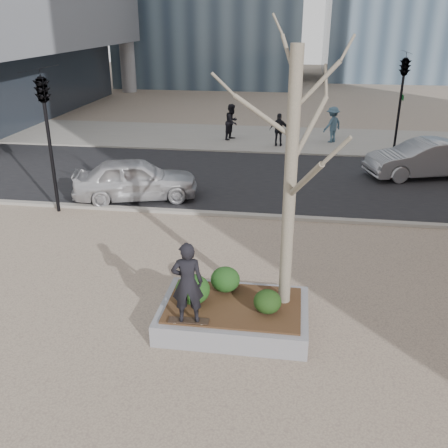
# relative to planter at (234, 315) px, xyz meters

# --- Properties ---
(ground) EXTENTS (120.00, 120.00, 0.00)m
(ground) POSITION_rel_planter_xyz_m (-1.00, 0.00, -0.23)
(ground) COLOR gray
(ground) RESTS_ON ground
(street) EXTENTS (60.00, 8.00, 0.02)m
(street) POSITION_rel_planter_xyz_m (-1.00, 10.00, -0.21)
(street) COLOR black
(street) RESTS_ON ground
(far_sidewalk) EXTENTS (60.00, 6.00, 0.02)m
(far_sidewalk) POSITION_rel_planter_xyz_m (-1.00, 17.00, -0.21)
(far_sidewalk) COLOR gray
(far_sidewalk) RESTS_ON ground
(planter) EXTENTS (3.00, 2.00, 0.45)m
(planter) POSITION_rel_planter_xyz_m (0.00, 0.00, 0.00)
(planter) COLOR gray
(planter) RESTS_ON ground
(planter_mulch) EXTENTS (2.70, 1.70, 0.04)m
(planter_mulch) POSITION_rel_planter_xyz_m (0.00, 0.00, 0.25)
(planter_mulch) COLOR #382314
(planter_mulch) RESTS_ON planter
(sycamore_tree) EXTENTS (2.80, 2.80, 6.60)m
(sycamore_tree) POSITION_rel_planter_xyz_m (1.00, 0.30, 3.56)
(sycamore_tree) COLOR gray
(sycamore_tree) RESTS_ON planter_mulch
(shrub_left) EXTENTS (0.70, 0.70, 0.60)m
(shrub_left) POSITION_rel_planter_xyz_m (-0.84, -0.04, 0.56)
(shrub_left) COLOR #1A3B12
(shrub_left) RESTS_ON planter_mulch
(shrub_middle) EXTENTS (0.62, 0.62, 0.53)m
(shrub_middle) POSITION_rel_planter_xyz_m (-0.25, 0.53, 0.53)
(shrub_middle) COLOR #133D15
(shrub_middle) RESTS_ON planter_mulch
(shrub_right) EXTENTS (0.55, 0.55, 0.47)m
(shrub_right) POSITION_rel_planter_xyz_m (0.69, -0.18, 0.50)
(shrub_right) COLOR black
(shrub_right) RESTS_ON planter_mulch
(skateboard) EXTENTS (0.79, 0.24, 0.08)m
(skateboard) POSITION_rel_planter_xyz_m (-0.78, -0.75, 0.26)
(skateboard) COLOR black
(skateboard) RESTS_ON planter
(skateboarder) EXTENTS (0.65, 0.49, 1.63)m
(skateboarder) POSITION_rel_planter_xyz_m (-0.78, -0.75, 1.12)
(skateboarder) COLOR black
(skateboarder) RESTS_ON skateboard
(police_car) EXTENTS (4.50, 2.80, 1.43)m
(police_car) POSITION_rel_planter_xyz_m (-4.32, 7.08, 0.51)
(police_car) COLOR #BDBCC1
(police_car) RESTS_ON street
(car_silver) EXTENTS (4.64, 2.74, 1.45)m
(car_silver) POSITION_rel_planter_xyz_m (6.02, 11.22, 0.52)
(car_silver) COLOR gray
(car_silver) RESTS_ON street
(pedestrian_a) EXTENTS (0.95, 1.06, 1.79)m
(pedestrian_a) POSITION_rel_planter_xyz_m (-2.23, 16.48, 0.69)
(pedestrian_a) COLOR black
(pedestrian_a) RESTS_ON far_sidewalk
(pedestrian_b) EXTENTS (1.26, 1.27, 1.76)m
(pedestrian_b) POSITION_rel_planter_xyz_m (2.79, 16.61, 0.68)
(pedestrian_b) COLOR #3A5669
(pedestrian_b) RESTS_ON far_sidewalk
(pedestrian_c) EXTENTS (0.94, 0.44, 1.58)m
(pedestrian_c) POSITION_rel_planter_xyz_m (0.21, 15.42, 0.59)
(pedestrian_c) COLOR black
(pedestrian_c) RESTS_ON far_sidewalk
(traffic_light_near) EXTENTS (0.60, 2.48, 4.50)m
(traffic_light_near) POSITION_rel_planter_xyz_m (-6.50, 5.60, 2.02)
(traffic_light_near) COLOR black
(traffic_light_near) RESTS_ON ground
(traffic_light_far) EXTENTS (0.60, 2.48, 4.50)m
(traffic_light_far) POSITION_rel_planter_xyz_m (5.50, 14.60, 2.02)
(traffic_light_far) COLOR black
(traffic_light_far) RESTS_ON ground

